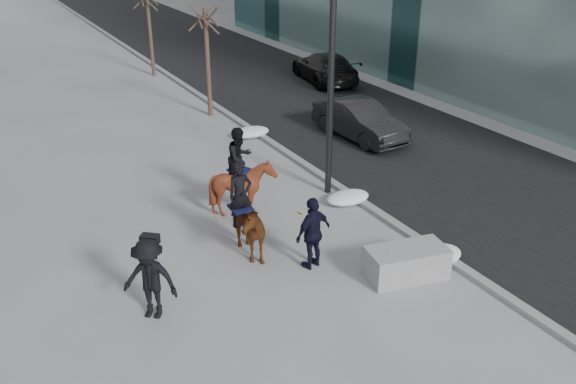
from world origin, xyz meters
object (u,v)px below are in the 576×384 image
planter (406,263)px  mounted_right (242,181)px  car_near (360,120)px  mounted_left (243,223)px

planter → mounted_right: 5.03m
car_near → mounted_right: 7.26m
planter → mounted_left: mounted_left is taller
planter → mounted_left: size_ratio=0.77×
car_near → mounted_left: 9.10m
planter → mounted_right: size_ratio=0.73×
planter → mounted_left: 3.87m
mounted_left → mounted_right: size_ratio=0.95×
car_near → mounted_right: bearing=-153.8°
planter → car_near: size_ratio=0.43×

